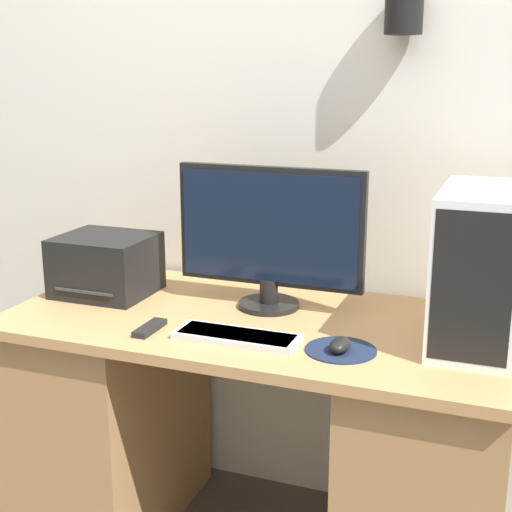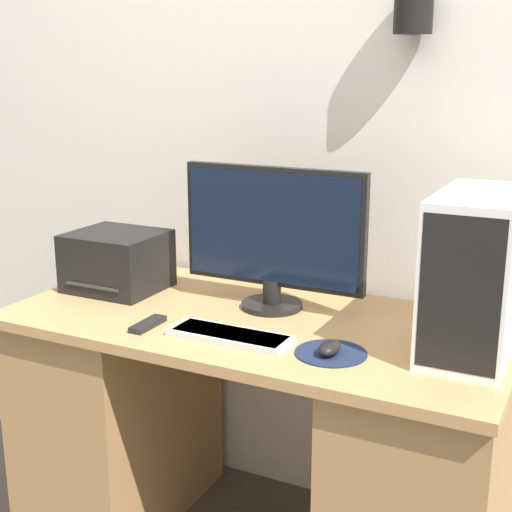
# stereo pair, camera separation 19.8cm
# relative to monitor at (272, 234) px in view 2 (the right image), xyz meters

# --- Properties ---
(wall_back) EXTENTS (6.40, 0.16, 2.70)m
(wall_back) POSITION_rel_monitor_xyz_m (0.00, 0.30, 0.36)
(wall_back) COLOR silver
(wall_back) RESTS_ON ground_plane
(desk) EXTENTS (1.42, 0.70, 0.77)m
(desk) POSITION_rel_monitor_xyz_m (0.00, -0.10, -0.59)
(desk) COLOR tan
(desk) RESTS_ON ground_plane
(monitor) EXTENTS (0.56, 0.18, 0.42)m
(monitor) POSITION_rel_monitor_xyz_m (0.00, 0.00, 0.00)
(monitor) COLOR black
(monitor) RESTS_ON desk
(keyboard) EXTENTS (0.33, 0.11, 0.02)m
(keyboard) POSITION_rel_monitor_xyz_m (0.01, -0.28, -0.21)
(keyboard) COLOR silver
(keyboard) RESTS_ON desk
(mousepad) EXTENTS (0.18, 0.18, 0.00)m
(mousepad) POSITION_rel_monitor_xyz_m (0.29, -0.26, -0.22)
(mousepad) COLOR #19233D
(mousepad) RESTS_ON desk
(mouse) EXTENTS (0.05, 0.08, 0.04)m
(mouse) POSITION_rel_monitor_xyz_m (0.29, -0.27, -0.20)
(mouse) COLOR black
(mouse) RESTS_ON mousepad
(computer_tower) EXTENTS (0.20, 0.41, 0.40)m
(computer_tower) POSITION_rel_monitor_xyz_m (0.59, -0.08, -0.02)
(computer_tower) COLOR white
(computer_tower) RESTS_ON desk
(printer) EXTENTS (0.28, 0.26, 0.18)m
(printer) POSITION_rel_monitor_xyz_m (-0.52, -0.05, -0.13)
(printer) COLOR black
(printer) RESTS_ON desk
(remote_control) EXTENTS (0.04, 0.13, 0.02)m
(remote_control) POSITION_rel_monitor_xyz_m (-0.23, -0.30, -0.22)
(remote_control) COLOR black
(remote_control) RESTS_ON desk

